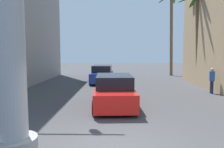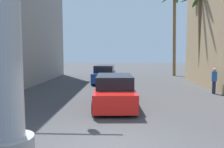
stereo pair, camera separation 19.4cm
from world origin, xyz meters
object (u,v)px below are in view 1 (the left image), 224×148
(car_lead, at_px, (114,91))
(palm_tree_mid_right, at_px, (199,29))
(palm_tree_far_right, at_px, (172,26))
(pedestrian_mid_right, at_px, (212,79))
(car_far, at_px, (102,74))

(car_lead, relative_size, palm_tree_mid_right, 0.62)
(palm_tree_far_right, distance_m, pedestrian_mid_right, 12.47)
(car_lead, xyz_separation_m, car_far, (-1.14, 8.69, -0.00))
(car_far, bearing_deg, palm_tree_far_right, 39.42)
(car_far, xyz_separation_m, palm_tree_mid_right, (8.03, -1.17, 3.92))
(car_lead, height_order, car_far, same)
(palm_tree_mid_right, bearing_deg, pedestrian_mid_right, -97.21)
(palm_tree_mid_right, distance_m, palm_tree_far_right, 7.57)
(car_lead, distance_m, car_far, 8.76)
(palm_tree_mid_right, bearing_deg, car_far, 171.70)
(pedestrian_mid_right, bearing_deg, palm_tree_far_right, 89.25)
(palm_tree_mid_right, xyz_separation_m, pedestrian_mid_right, (-0.51, -4.03, -3.67))
(car_lead, relative_size, palm_tree_far_right, 0.49)
(car_lead, height_order, palm_tree_far_right, palm_tree_far_right)
(pedestrian_mid_right, bearing_deg, palm_tree_mid_right, 82.79)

